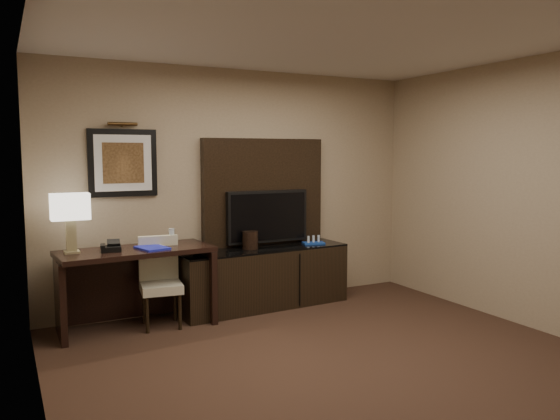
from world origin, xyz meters
TOP-DOWN VIEW (x-y plane):
  - floor at (0.00, 0.00)m, footprint 4.50×5.00m
  - ceiling at (0.00, 0.00)m, footprint 4.50×5.00m
  - wall_back at (0.00, 2.50)m, footprint 4.50×0.01m
  - wall_left at (-2.25, 0.00)m, footprint 0.01×5.00m
  - desk at (-1.27, 2.10)m, footprint 1.54×0.76m
  - credenza at (0.18, 2.20)m, footprint 2.01×0.66m
  - tv_wall_panel at (0.30, 2.44)m, footprint 1.50×0.12m
  - tv at (0.30, 2.34)m, footprint 1.00×0.08m
  - artwork at (-1.30, 2.48)m, footprint 0.70×0.04m
  - picture_light at (-1.30, 2.44)m, footprint 0.04×0.04m
  - desk_chair at (-1.05, 2.01)m, footprint 0.45×0.51m
  - table_lamp at (-1.87, 2.15)m, footprint 0.35×0.22m
  - desk_phone at (-1.52, 2.06)m, footprint 0.21×0.19m
  - blue_folder at (-1.13, 2.02)m, footprint 0.32×0.38m
  - book at (-1.15, 2.04)m, footprint 0.15×0.04m
  - water_bottle at (-0.89, 2.17)m, footprint 0.06×0.06m
  - ice_bucket at (0.02, 2.21)m, footprint 0.20×0.20m
  - minibar_tray at (0.83, 2.18)m, footprint 0.28×0.20m

SIDE VIEW (x-z plane):
  - floor at x=0.00m, z-range -0.01..0.00m
  - credenza at x=0.18m, z-range 0.00..0.68m
  - desk at x=-1.27m, z-range 0.00..0.80m
  - desk_chair at x=-1.05m, z-range 0.00..0.83m
  - minibar_tray at x=0.83m, z-range 0.68..0.77m
  - ice_bucket at x=0.02m, z-range 0.68..0.88m
  - blue_folder at x=-1.13m, z-range 0.80..0.82m
  - desk_phone at x=-1.52m, z-range 0.80..0.90m
  - water_bottle at x=-0.89m, z-range 0.80..0.97m
  - book at x=-1.15m, z-range 0.80..1.01m
  - tv at x=0.30m, z-range 0.72..1.32m
  - table_lamp at x=-1.87m, z-range 0.80..1.35m
  - tv_wall_panel at x=0.30m, z-range 0.62..1.92m
  - wall_back at x=0.00m, z-range 0.00..2.70m
  - wall_left at x=-2.25m, z-range 0.00..2.70m
  - artwork at x=-1.30m, z-range 1.30..2.00m
  - picture_light at x=-1.30m, z-range 1.90..2.20m
  - ceiling at x=0.00m, z-range 2.70..2.71m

